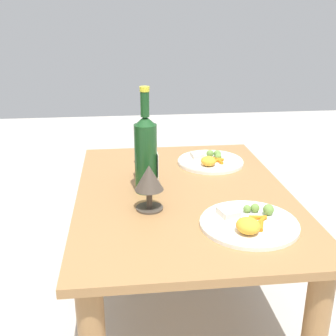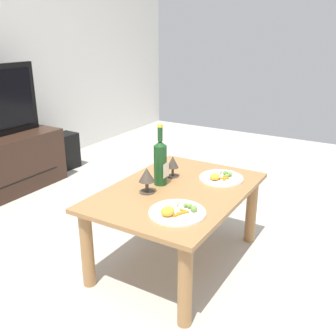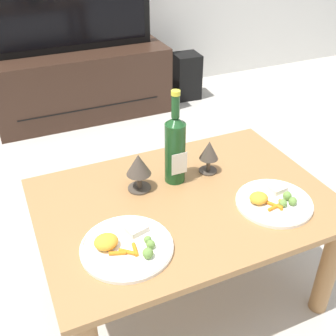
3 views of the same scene
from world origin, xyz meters
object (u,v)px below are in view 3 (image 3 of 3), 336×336
tv_stand (81,83)px  goblet_left (139,166)px  floor_speaker (186,76)px  wine_bottle (175,147)px  dining_table (185,218)px  tv_screen (72,6)px  dinner_plate_left (126,246)px  goblet_right (209,152)px  dinner_plate_right (274,201)px

tv_stand → goblet_left: bearing=-96.0°
floor_speaker → tv_stand: bearing=-178.8°
tv_stand → wine_bottle: size_ratio=3.45×
dining_table → floor_speaker: size_ratio=2.90×
tv_stand → wine_bottle: 1.75m
tv_screen → dinner_plate_left: size_ratio=3.81×
dining_table → wine_bottle: bearing=82.0°
tv_screen → goblet_left: bearing=-96.0°
dinner_plate_left → goblet_right: bearing=32.4°
dining_table → tv_stand: 1.85m
dining_table → floor_speaker: (0.90, 1.81, -0.21)m
tv_screen → goblet_right: size_ratio=8.15×
dining_table → goblet_left: goblet_left is taller
tv_stand → tv_screen: size_ratio=1.14×
goblet_right → wine_bottle: bearing=180.0°
wine_bottle → dinner_plate_left: (-0.29, -0.28, -0.13)m
dining_table → goblet_right: bearing=38.0°
floor_speaker → wine_bottle: wine_bottle is taller
dining_table → wine_bottle: size_ratio=2.87×
dining_table → goblet_left: bearing=135.0°
dinner_plate_left → dinner_plate_right: dinner_plate_left is taller
wine_bottle → dinner_plate_left: wine_bottle is taller
dinner_plate_right → goblet_right: bearing=111.6°
dinner_plate_left → wine_bottle: bearing=43.5°
dining_table → wine_bottle: wine_bottle is taller
goblet_right → dinner_plate_right: goblet_right is taller
dinner_plate_right → dining_table: bearing=150.8°
goblet_right → dinner_plate_left: bearing=-147.6°
floor_speaker → dining_table: bearing=-112.9°
goblet_left → dinner_plate_left: (-0.15, -0.28, -0.09)m
dining_table → tv_screen: 1.88m
wine_bottle → dinner_plate_right: (0.25, -0.28, -0.13)m
dining_table → floor_speaker: dining_table is taller
wine_bottle → goblet_right: (0.14, -0.00, -0.06)m
floor_speaker → dinner_plate_right: bearing=-104.2°
wine_bottle → goblet_left: bearing=-180.0°
tv_stand → floor_speaker: bearing=-2.3°
tv_stand → dining_table: bearing=-91.7°
wine_bottle → dinner_plate_left: 0.42m
dining_table → goblet_left: size_ratio=7.10×
goblet_left → goblet_right: size_ratio=1.09×
tv_stand → wine_bottle: bearing=-91.2°
floor_speaker → goblet_right: (-0.74, -1.68, 0.38)m
tv_screen → goblet_right: (0.11, -1.71, -0.22)m
tv_stand → goblet_right: goblet_right is taller
tv_screen → goblet_left: (-0.18, -1.71, -0.21)m
dinner_plate_left → goblet_left: bearing=61.8°
floor_speaker → wine_bottle: bearing=-114.1°
tv_stand → goblet_left: 1.75m
tv_screen → wine_bottle: (-0.04, -1.71, -0.16)m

